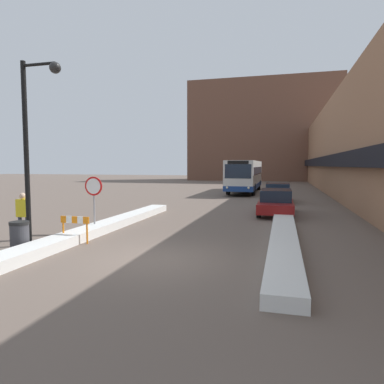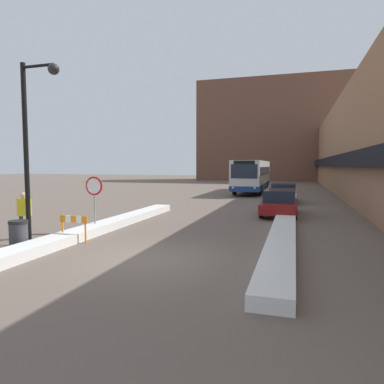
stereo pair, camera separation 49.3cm
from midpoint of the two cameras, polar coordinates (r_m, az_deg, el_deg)
ground_plane at (r=10.07m, az=-5.82°, el=-11.10°), size 160.00×160.00×0.00m
building_row_right at (r=33.57m, az=27.66°, el=6.75°), size 5.50×60.00×8.68m
building_backdrop_far at (r=63.35m, az=13.53°, el=9.86°), size 26.00×8.00×17.54m
snow_bank_left at (r=13.77m, az=-15.90°, el=-6.29°), size 0.90×15.52×0.33m
snow_bank_right at (r=12.53m, az=15.90°, el=-7.37°), size 0.90×12.16×0.33m
city_bus at (r=34.57m, az=10.42°, el=2.77°), size 2.56×11.67×3.12m
parked_car_front at (r=19.34m, az=15.08°, el=-1.64°), size 1.87×4.67×1.37m
parked_car_middle at (r=26.06m, az=15.54°, el=-0.12°), size 1.93×4.31×1.36m
stop_sign at (r=14.33m, az=-15.05°, el=0.03°), size 0.76×0.08×2.25m
street_lamp at (r=12.58m, az=-24.02°, el=9.04°), size 1.46×0.36×6.07m
pedestrian at (r=13.86m, az=-25.27°, el=-2.87°), size 0.56×0.24×1.72m
trash_bin at (r=12.17m, az=-25.89°, el=-6.49°), size 0.59×0.59×0.95m
construction_barricade at (r=12.63m, az=-18.05°, el=-5.01°), size 1.10×0.06×0.94m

